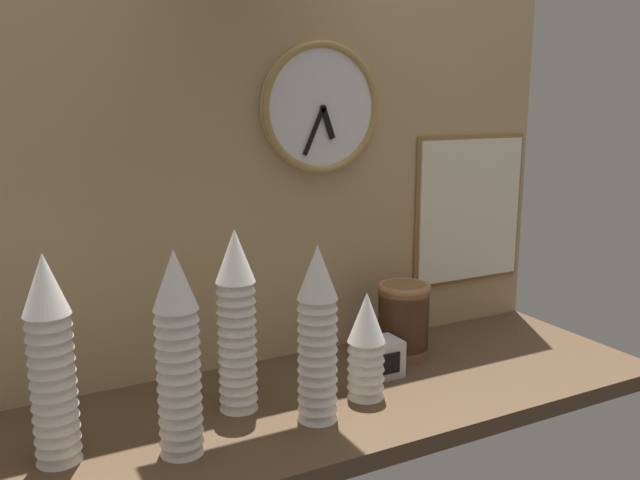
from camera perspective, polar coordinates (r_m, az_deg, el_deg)
The scene contains 11 objects.
ground_plane at distance 1.62m, azimuth 1.28°, elevation -13.20°, with size 1.60×0.56×0.04m, color #4C3826.
wall_tiled_back at distance 1.71m, azimuth -3.00°, elevation 7.09°, with size 1.60×0.03×1.05m.
cup_stack_center at distance 1.41m, azimuth -0.21°, elevation -7.92°, with size 0.09×0.09×0.38m.
cup_stack_far_left at distance 1.35m, azimuth -21.70°, elevation -9.37°, with size 0.09×0.09×0.40m.
cup_stack_center_left at distance 1.47m, azimuth -7.03°, elevation -6.79°, with size 0.09×0.09×0.40m.
cup_stack_center_right at distance 1.54m, azimuth 3.91°, elevation -8.85°, with size 0.09×0.09×0.25m.
cup_stack_left at distance 1.31m, azimuth -11.88°, elevation -9.37°, with size 0.09×0.09×0.40m.
bowl_stack_right at distance 1.80m, azimuth 7.03°, elevation -6.57°, with size 0.14×0.14×0.20m.
wall_clock at distance 1.72m, azimuth 0.13°, elevation 11.05°, with size 0.33×0.03×0.33m.
menu_board at distance 2.03m, azimuth 12.50°, elevation 2.49°, with size 0.39×0.01×0.44m.
napkin_dispenser at distance 1.68m, azimuth 5.20°, elevation -9.85°, with size 0.09×0.08×0.09m.
Camera 1 is at (-0.72, -1.28, 0.67)m, focal length 38.00 mm.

